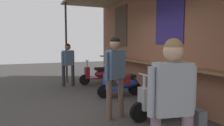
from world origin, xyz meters
TOP-DOWN VIEW (x-y plane):
  - ground_plane at (0.00, 0.00)m, footprint 26.92×26.92m
  - market_stall_facade at (0.01, 1.88)m, footprint 9.61×2.26m
  - scooter_maroon at (-3.13, 1.08)m, footprint 0.46×1.40m
  - scooter_blue at (-1.01, 1.08)m, footprint 0.46×1.40m
  - scooter_silver at (1.04, 1.08)m, footprint 0.47×1.40m
  - shopper_with_handbag at (2.79, -0.13)m, footprint 0.34×0.66m
  - shopper_browsing at (-3.16, -0.12)m, footprint 0.33×0.52m
  - shopper_passing at (0.60, 0.16)m, footprint 0.46×0.66m

SIDE VIEW (x-z plane):
  - ground_plane at x=0.00m, z-range 0.00..0.00m
  - scooter_maroon at x=-3.13m, z-range -0.10..0.87m
  - scooter_blue at x=-1.01m, z-range -0.10..0.87m
  - scooter_silver at x=1.04m, z-range -0.10..0.87m
  - shopper_browsing at x=-3.16m, z-range 0.17..1.76m
  - shopper_with_handbag at x=2.79m, z-range 0.17..1.80m
  - shopper_passing at x=0.60m, z-range 0.19..1.91m
  - market_stall_facade at x=0.01m, z-range 0.18..3.57m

